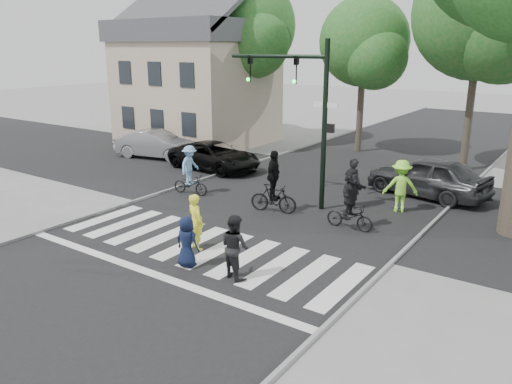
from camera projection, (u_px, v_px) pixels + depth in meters
ground at (181, 258)px, 14.08m from camera, size 120.00×120.00×0.00m
road_stem at (276, 211)px, 18.03m from camera, size 10.00×70.00×0.01m
road_cross at (316, 192)px, 20.39m from camera, size 70.00×10.00×0.01m
curb_left at (174, 188)px, 20.78m from camera, size 0.10×70.00×0.10m
curb_right at (415, 240)px, 15.25m from camera, size 0.10×70.00×0.10m
crosswalk at (197, 250)px, 14.60m from camera, size 10.00×3.85×0.01m
traffic_signal at (304, 100)px, 17.69m from camera, size 4.45×0.29×6.00m
bg_tree_0 at (190, 40)px, 32.50m from camera, size 5.46×5.20×8.97m
bg_tree_1 at (248, 30)px, 29.19m from camera, size 6.09×5.80×9.80m
bg_tree_2 at (367, 46)px, 26.53m from camera, size 5.04×4.80×8.40m
bg_tree_3 at (487, 18)px, 21.83m from camera, size 6.30×6.00×10.20m
house at (197, 80)px, 30.33m from camera, size 8.40×8.10×8.82m
pedestrian_woman at (196, 222)px, 14.45m from camera, size 0.71×0.56×1.69m
pedestrian_child at (187, 242)px, 13.34m from camera, size 0.73×0.51×1.42m
pedestrian_adult at (235, 247)px, 12.67m from camera, size 0.97×0.85×1.69m
cyclist_left at (190, 173)px, 19.91m from camera, size 1.63×1.08×1.99m
cyclist_mid at (274, 187)px, 17.71m from camera, size 1.79×1.12×2.25m
cyclist_right at (350, 202)px, 16.07m from camera, size 1.60×1.49×2.03m
car_suv at (215, 156)px, 24.04m from camera, size 4.94×2.58×1.33m
car_silver at (156, 144)px, 26.56m from camera, size 4.71×2.51×1.47m
car_grey at (428, 176)px, 19.66m from camera, size 5.04×2.79×1.62m
bystander_hivis at (401, 186)px, 17.78m from camera, size 1.41×1.18×1.90m
bystander_dark at (354, 183)px, 18.28m from camera, size 0.80×0.71×1.84m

